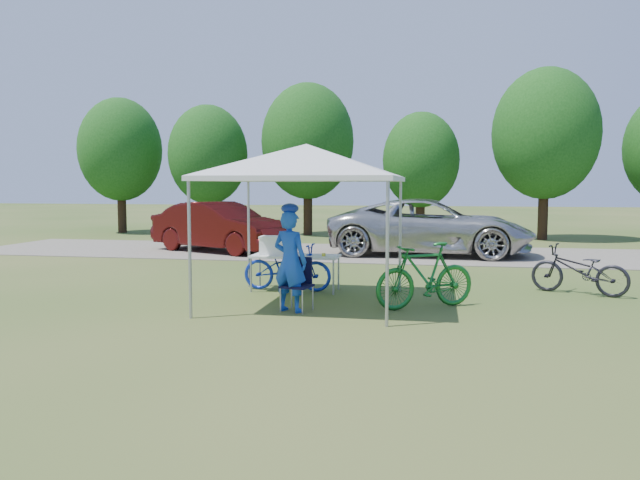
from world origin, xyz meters
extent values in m
plane|color=#2D5119|center=(0.00, 0.00, 0.00)|extent=(100.00, 100.00, 0.00)
cube|color=gray|center=(0.00, 8.00, 0.01)|extent=(24.00, 5.00, 0.02)
cylinder|color=#A5A5AA|center=(-1.50, -1.50, 1.05)|extent=(0.05, 0.05, 2.10)
cylinder|color=#A5A5AA|center=(1.50, -1.50, 1.05)|extent=(0.05, 0.05, 2.10)
cylinder|color=#A5A5AA|center=(-1.50, 1.50, 1.05)|extent=(0.05, 0.05, 2.10)
cylinder|color=#A5A5AA|center=(1.50, 1.50, 1.05)|extent=(0.05, 0.05, 2.10)
cube|color=silver|center=(0.00, 0.00, 2.14)|extent=(3.15, 3.15, 0.08)
pyramid|color=silver|center=(0.00, 0.00, 2.73)|extent=(4.53, 4.53, 0.55)
cylinder|color=#382314|center=(-11.00, 14.00, 0.94)|extent=(0.36, 0.36, 1.89)
ellipsoid|color=#144711|center=(-11.00, 14.00, 3.51)|extent=(3.46, 3.46, 4.32)
cylinder|color=#382314|center=(-7.00, 13.70, 0.88)|extent=(0.36, 0.36, 1.75)
ellipsoid|color=#144711|center=(-7.00, 13.70, 3.25)|extent=(3.20, 3.20, 4.00)
cylinder|color=#382314|center=(-3.00, 14.30, 1.01)|extent=(0.36, 0.36, 2.03)
ellipsoid|color=#144711|center=(-3.00, 14.30, 3.77)|extent=(3.71, 3.71, 4.64)
cylinder|color=#382314|center=(1.50, 14.10, 0.80)|extent=(0.36, 0.36, 1.61)
ellipsoid|color=#144711|center=(1.50, 14.10, 2.99)|extent=(2.94, 2.94, 3.68)
cylinder|color=#382314|center=(6.00, 13.80, 1.05)|extent=(0.36, 0.36, 2.10)
ellipsoid|color=#144711|center=(6.00, 13.80, 3.90)|extent=(3.84, 3.84, 4.80)
cube|color=white|center=(-0.48, 1.21, 0.67)|extent=(1.68, 0.70, 0.04)
cylinder|color=#A5A5AA|center=(-1.28, 0.91, 0.33)|extent=(0.04, 0.04, 0.66)
cylinder|color=#A5A5AA|center=(0.31, 0.91, 0.33)|extent=(0.04, 0.04, 0.66)
cylinder|color=#A5A5AA|center=(-1.28, 1.51, 0.33)|extent=(0.04, 0.04, 0.66)
cylinder|color=#A5A5AA|center=(0.31, 1.51, 0.33)|extent=(0.04, 0.04, 0.66)
cube|color=black|center=(-0.02, -0.67, 0.41)|extent=(0.53, 0.53, 0.04)
cube|color=black|center=(-0.02, -0.45, 0.65)|extent=(0.44, 0.14, 0.44)
cylinder|color=#A5A5AA|center=(-0.22, -0.87, 0.20)|extent=(0.02, 0.02, 0.39)
cylinder|color=#A5A5AA|center=(0.17, -0.87, 0.20)|extent=(0.02, 0.02, 0.39)
cylinder|color=#A5A5AA|center=(-0.22, -0.47, 0.20)|extent=(0.02, 0.02, 0.39)
cylinder|color=#A5A5AA|center=(0.17, -0.47, 0.20)|extent=(0.02, 0.02, 0.39)
cube|color=white|center=(-0.92, 1.21, 0.85)|extent=(0.48, 0.32, 0.32)
cube|color=white|center=(-0.92, 1.21, 1.03)|extent=(0.50, 0.34, 0.04)
cylinder|color=yellow|center=(0.08, 1.16, 0.72)|extent=(0.07, 0.07, 0.06)
imported|color=#1646BA|center=(-0.12, -0.72, 0.82)|extent=(0.69, 0.57, 1.63)
imported|color=#132CAC|center=(-0.65, 1.24, 0.46)|extent=(1.75, 0.66, 0.91)
imported|color=#176924|center=(2.01, -0.04, 0.55)|extent=(1.81, 1.41, 1.09)
imported|color=black|center=(4.80, 1.83, 0.46)|extent=(1.85, 1.29, 0.92)
imported|color=#BCBBB7|center=(1.98, 7.83, 0.83)|extent=(5.90, 2.87, 1.62)
imported|color=#410C0A|center=(-4.28, 7.53, 0.77)|extent=(4.80, 3.32, 1.50)
camera|label=1|loc=(2.22, -10.38, 2.05)|focal=35.00mm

